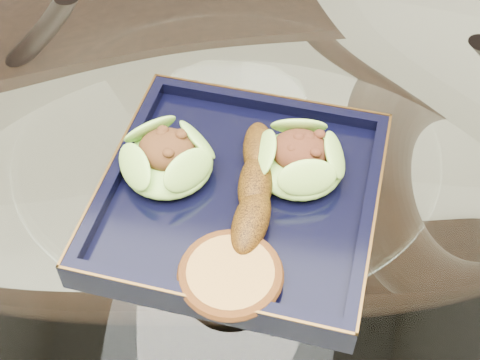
# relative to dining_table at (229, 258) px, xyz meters

# --- Properties ---
(dining_table) EXTENTS (1.13, 1.13, 0.77)m
(dining_table) POSITION_rel_dining_table_xyz_m (0.00, 0.00, 0.00)
(dining_table) COLOR white
(dining_table) RESTS_ON ground
(dining_chair) EXTENTS (0.54, 0.54, 0.95)m
(dining_chair) POSITION_rel_dining_table_xyz_m (-0.25, 0.56, -0.07)
(dining_chair) COLOR black
(dining_chair) RESTS_ON ground
(navy_plate) EXTENTS (0.29, 0.29, 0.02)m
(navy_plate) POSITION_rel_dining_table_xyz_m (0.02, -0.04, 0.17)
(navy_plate) COLOR black
(navy_plate) RESTS_ON dining_table
(lettuce_wrap_left) EXTENTS (0.12, 0.12, 0.03)m
(lettuce_wrap_left) POSITION_rel_dining_table_xyz_m (-0.06, -0.03, 0.20)
(lettuce_wrap_left) COLOR #609B2D
(lettuce_wrap_left) RESTS_ON navy_plate
(lettuce_wrap_right) EXTENTS (0.11, 0.11, 0.03)m
(lettuce_wrap_right) POSITION_rel_dining_table_xyz_m (0.07, -0.00, 0.20)
(lettuce_wrap_right) COLOR #5E9C2D
(lettuce_wrap_right) RESTS_ON navy_plate
(roasted_plantain) EXTENTS (0.05, 0.16, 0.03)m
(roasted_plantain) POSITION_rel_dining_table_xyz_m (0.04, -0.04, 0.20)
(roasted_plantain) COLOR #583409
(roasted_plantain) RESTS_ON navy_plate
(crumb_patty) EXTENTS (0.11, 0.11, 0.02)m
(crumb_patty) POSITION_rel_dining_table_xyz_m (0.03, -0.14, 0.19)
(crumb_patty) COLOR #B58A3C
(crumb_patty) RESTS_ON navy_plate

